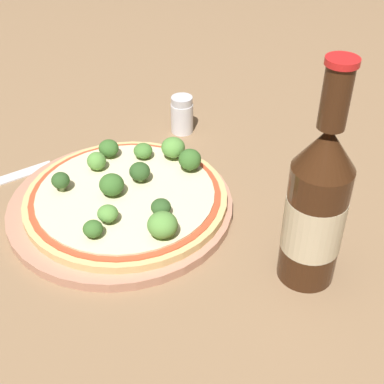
{
  "coord_description": "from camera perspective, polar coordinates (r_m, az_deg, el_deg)",
  "views": [
    {
      "loc": [
        0.37,
        -0.39,
        0.43
      ],
      "look_at": [
        0.1,
        0.02,
        0.06
      ],
      "focal_mm": 50.0,
      "sensor_mm": 36.0,
      "label": 1
    }
  ],
  "objects": [
    {
      "name": "broccoli_floret_9",
      "position": [
        0.6,
        -10.52,
        -3.89
      ],
      "size": [
        0.02,
        0.02,
        0.02
      ],
      "color": "#89A866",
      "rests_on": "pizza"
    },
    {
      "name": "plate",
      "position": [
        0.68,
        -7.58,
        -1.45
      ],
      "size": [
        0.28,
        0.28,
        0.01
      ],
      "color": "tan",
      "rests_on": "ground_plane"
    },
    {
      "name": "beer_bottle",
      "position": [
        0.55,
        13.11,
        -1.55
      ],
      "size": [
        0.06,
        0.06,
        0.25
      ],
      "color": "#381E0F",
      "rests_on": "ground_plane"
    },
    {
      "name": "broccoli_floret_6",
      "position": [
        0.59,
        -3.16,
        -3.52
      ],
      "size": [
        0.03,
        0.03,
        0.03
      ],
      "color": "#89A866",
      "rests_on": "pizza"
    },
    {
      "name": "broccoli_floret_5",
      "position": [
        0.62,
        -3.31,
        -1.6
      ],
      "size": [
        0.02,
        0.02,
        0.02
      ],
      "color": "#89A866",
      "rests_on": "pizza"
    },
    {
      "name": "broccoli_floret_7",
      "position": [
        0.72,
        -2.03,
        4.78
      ],
      "size": [
        0.03,
        0.03,
        0.03
      ],
      "color": "#89A866",
      "rests_on": "pizza"
    },
    {
      "name": "broccoli_floret_1",
      "position": [
        0.73,
        -5.25,
        4.4
      ],
      "size": [
        0.03,
        0.03,
        0.02
      ],
      "color": "#89A866",
      "rests_on": "pizza"
    },
    {
      "name": "broccoli_floret_8",
      "position": [
        0.71,
        -10.15,
        3.26
      ],
      "size": [
        0.02,
        0.02,
        0.03
      ],
      "color": "#89A866",
      "rests_on": "pizza"
    },
    {
      "name": "broccoli_floret_4",
      "position": [
        0.68,
        -5.6,
        2.19
      ],
      "size": [
        0.03,
        0.03,
        0.03
      ],
      "color": "#89A866",
      "rests_on": "pizza"
    },
    {
      "name": "broccoli_floret_0",
      "position": [
        0.73,
        -8.88,
        4.64
      ],
      "size": [
        0.03,
        0.03,
        0.02
      ],
      "color": "#89A866",
      "rests_on": "pizza"
    },
    {
      "name": "broccoli_floret_2",
      "position": [
        0.66,
        -8.74,
        0.7
      ],
      "size": [
        0.03,
        0.03,
        0.03
      ],
      "color": "#89A866",
      "rests_on": "pizza"
    },
    {
      "name": "pizza",
      "position": [
        0.67,
        -7.07,
        -0.53
      ],
      "size": [
        0.25,
        0.25,
        0.01
      ],
      "color": "tan",
      "rests_on": "plate"
    },
    {
      "name": "broccoli_floret_10",
      "position": [
        0.62,
        -8.98,
        -2.3
      ],
      "size": [
        0.02,
        0.02,
        0.02
      ],
      "color": "#89A866",
      "rests_on": "pizza"
    },
    {
      "name": "pepper_shaker",
      "position": [
        0.83,
        -1.07,
        8.24
      ],
      "size": [
        0.03,
        0.03,
        0.06
      ],
      "color": "silver",
      "rests_on": "ground_plane"
    },
    {
      "name": "broccoli_floret_11",
      "position": [
        0.69,
        -0.23,
        3.49
      ],
      "size": [
        0.03,
        0.03,
        0.03
      ],
      "color": "#89A866",
      "rests_on": "pizza"
    },
    {
      "name": "ground_plane",
      "position": [
        0.68,
        -8.26,
        -2.01
      ],
      "size": [
        3.0,
        3.0,
        0.0
      ],
      "primitive_type": "plane",
      "color": "#846647"
    },
    {
      "name": "broccoli_floret_3",
      "position": [
        0.68,
        -13.84,
        1.19
      ],
      "size": [
        0.02,
        0.02,
        0.03
      ],
      "color": "#89A866",
      "rests_on": "pizza"
    }
  ]
}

